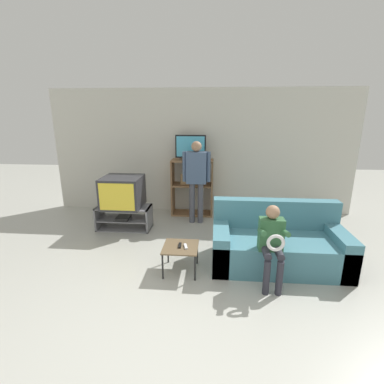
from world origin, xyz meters
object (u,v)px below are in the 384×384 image
at_px(snack_table, 181,249).
at_px(couch, 277,244).
at_px(television_main, 123,192).
at_px(remote_control_black, 180,245).
at_px(tv_stand, 124,218).
at_px(person_standing_adult, 196,175).
at_px(person_seated_child, 272,240).
at_px(remote_control_white, 186,246).
at_px(television_flat, 191,148).
at_px(media_shelf, 192,187).

height_order(snack_table, couch, couch).
xyz_separation_m(television_main, remote_control_black, (1.23, -1.38, -0.33)).
relative_size(tv_stand, person_standing_adult, 0.62).
xyz_separation_m(person_standing_adult, person_seated_child, (1.07, -2.00, -0.37)).
xyz_separation_m(remote_control_white, person_standing_adult, (0.01, 1.82, 0.59)).
xyz_separation_m(television_flat, snack_table, (0.07, -2.29, -1.09)).
distance_m(media_shelf, person_seated_child, 2.74).
xyz_separation_m(television_flat, couch, (1.42, -1.96, -1.13)).
relative_size(television_flat, remote_control_black, 4.32).
bearing_deg(snack_table, media_shelf, 90.88).
xyz_separation_m(snack_table, remote_control_black, (-0.01, 0.01, 0.05)).
height_order(television_flat, person_standing_adult, television_flat).
xyz_separation_m(television_flat, person_standing_adult, (0.15, -0.48, -0.45)).
bearing_deg(television_main, remote_control_black, -48.45).
height_order(television_main, television_flat, television_flat).
bearing_deg(person_seated_child, remote_control_black, 170.11).
distance_m(snack_table, person_standing_adult, 1.92).
bearing_deg(couch, remote_control_black, -166.53).
height_order(tv_stand, remote_control_white, tv_stand).
height_order(tv_stand, person_seated_child, person_seated_child).
bearing_deg(couch, snack_table, -166.17).
distance_m(snack_table, person_seated_child, 1.20).
bearing_deg(media_shelf, person_seated_child, -64.36).
height_order(media_shelf, remote_control_white, media_shelf).
bearing_deg(snack_table, remote_control_white, -12.58).
distance_m(television_main, person_standing_adult, 1.41).
distance_m(television_flat, person_standing_adult, 0.68).
relative_size(tv_stand, television_main, 1.42).
bearing_deg(television_flat, tv_stand, -142.47).
bearing_deg(tv_stand, couch, -22.21).
distance_m(tv_stand, television_main, 0.50).
distance_m(media_shelf, remote_control_black, 2.28).
bearing_deg(media_shelf, television_flat, 158.97).
height_order(tv_stand, person_standing_adult, person_standing_adult).
bearing_deg(remote_control_black, person_seated_child, -13.04).
height_order(television_main, remote_control_white, television_main).
bearing_deg(remote_control_black, media_shelf, 87.45).
relative_size(tv_stand, snack_table, 2.11).
bearing_deg(snack_table, television_flat, 91.74).
bearing_deg(person_standing_adult, television_main, -162.53).
xyz_separation_m(television_main, couch, (2.58, -1.06, -0.42)).
distance_m(tv_stand, snack_table, 1.87).
xyz_separation_m(couch, person_standing_adult, (-1.26, 1.47, 0.68)).
relative_size(couch, person_standing_adult, 1.14).
distance_m(television_flat, snack_table, 2.53).
distance_m(remote_control_black, person_standing_adult, 1.90).
xyz_separation_m(snack_table, couch, (1.35, 0.33, -0.04)).
height_order(remote_control_white, couch, couch).
xyz_separation_m(tv_stand, television_main, (0.00, 0.00, 0.50)).
bearing_deg(television_main, person_standing_adult, 17.47).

